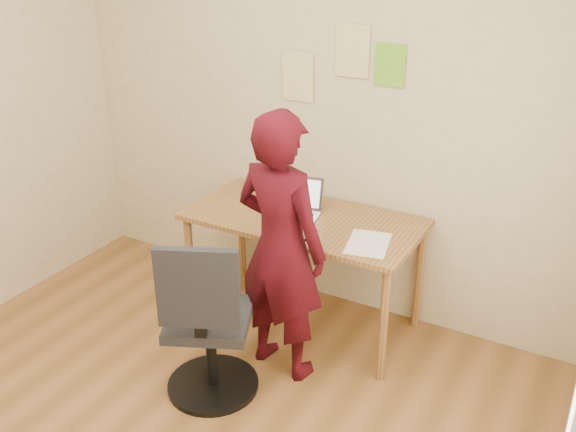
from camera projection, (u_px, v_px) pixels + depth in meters
The scene contains 10 objects.
room at pixel (117, 199), 2.55m from camera, with size 3.58×3.58×2.78m.
desk at pixel (304, 230), 3.88m from camera, with size 1.40×0.70×0.74m.
laptop at pixel (296, 207), 3.87m from camera, with size 0.34×0.31×0.21m.
paper_sheet at pixel (368, 243), 3.53m from camera, with size 0.22×0.32×0.00m, color white.
phone at pixel (310, 235), 3.61m from camera, with size 0.11×0.15×0.01m.
wall_note_left at pixel (298, 77), 3.92m from camera, with size 0.21×0.00×0.30m, color #E0CB86.
wall_note_mid at pixel (352, 51), 3.69m from camera, with size 0.21×0.00×0.30m, color #E0CB86.
wall_note_right at pixel (390, 65), 3.61m from camera, with size 0.18×0.00×0.24m, color #69B729.
office_chair at pixel (207, 331), 3.34m from camera, with size 0.57×0.57×0.97m.
person at pixel (281, 247), 3.43m from camera, with size 0.56×0.37×1.53m, color #3C0810.
Camera 1 is at (1.73, -1.72, 2.36)m, focal length 40.00 mm.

